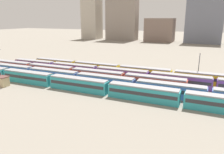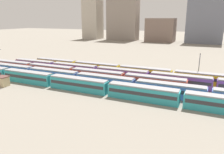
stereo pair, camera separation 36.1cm
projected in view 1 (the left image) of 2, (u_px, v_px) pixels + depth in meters
ground_plane at (37, 74)px, 81.73m from camera, size 600.00×600.00×0.00m
train_track_0 at (109, 88)px, 58.46m from camera, size 112.50×3.06×3.75m
train_track_1 at (105, 82)px, 64.48m from camera, size 93.60×3.06×3.75m
train_track_2 at (73, 73)px, 74.88m from camera, size 74.70×3.06×3.75m
train_track_3 at (149, 77)px, 69.45m from camera, size 112.50×3.06×3.75m
train_track_4 at (119, 70)px, 78.94m from camera, size 74.70×3.06×3.75m
catenary_pole_1 at (199, 66)px, 70.29m from camera, size 0.24×3.20×9.29m
signal_hut at (2, 81)px, 66.15m from camera, size 3.60×3.00×3.04m
distant_building_0 at (92, 19)px, 216.81m from camera, size 16.39×15.32×37.78m
distant_building_1 at (122, 16)px, 203.36m from camera, size 28.94×12.04×43.73m
distant_building_2 at (160, 30)px, 192.29m from camera, size 24.35×17.23×20.07m
distant_building_3 at (204, 21)px, 176.25m from camera, size 28.39×12.37×36.17m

